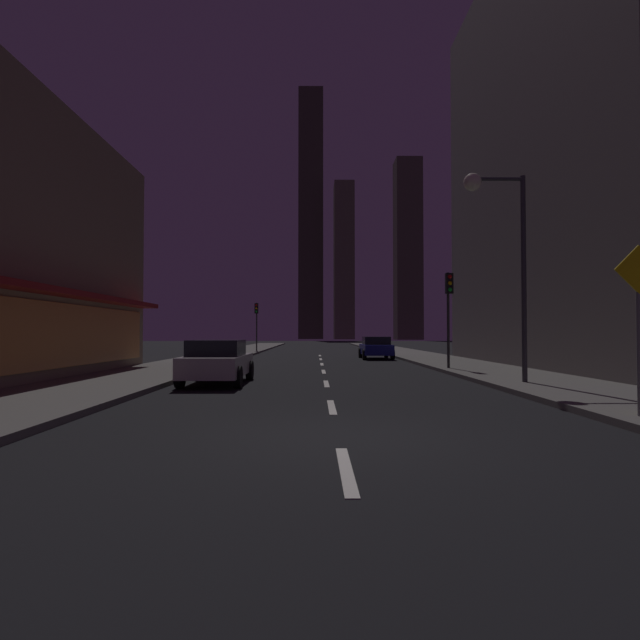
{
  "coord_description": "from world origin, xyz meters",
  "views": [
    {
      "loc": [
        -0.38,
        -8.2,
        1.67
      ],
      "look_at": [
        0.0,
        28.62,
        2.64
      ],
      "focal_mm": 28.27,
      "sensor_mm": 36.0,
      "label": 1
    }
  ],
  "objects_px": {
    "traffic_light_near_right": "(449,299)",
    "street_lamp_right": "(497,226)",
    "car_parked_near": "(218,361)",
    "car_parked_far": "(376,347)",
    "traffic_light_far_left": "(257,316)",
    "pedestrian_crossing_sign": "(639,315)",
    "fire_hydrant_far_left": "(231,352)"
  },
  "relations": [
    {
      "from": "fire_hydrant_far_left",
      "to": "street_lamp_right",
      "type": "xyz_separation_m",
      "value": [
        11.28,
        -17.58,
        4.61
      ]
    },
    {
      "from": "traffic_light_near_right",
      "to": "traffic_light_far_left",
      "type": "relative_size",
      "value": 1.0
    },
    {
      "from": "car_parked_near",
      "to": "traffic_light_far_left",
      "type": "height_order",
      "value": "traffic_light_far_left"
    },
    {
      "from": "car_parked_near",
      "to": "traffic_light_near_right",
      "type": "bearing_deg",
      "value": 30.02
    },
    {
      "from": "car_parked_near",
      "to": "car_parked_far",
      "type": "xyz_separation_m",
      "value": [
        7.2,
        16.08,
        0.0
      ]
    },
    {
      "from": "traffic_light_near_right",
      "to": "traffic_light_far_left",
      "type": "bearing_deg",
      "value": 116.35
    },
    {
      "from": "traffic_light_near_right",
      "to": "street_lamp_right",
      "type": "distance_m",
      "value": 6.51
    },
    {
      "from": "traffic_light_far_left",
      "to": "street_lamp_right",
      "type": "xyz_separation_m",
      "value": [
        10.88,
        -28.44,
        1.87
      ]
    },
    {
      "from": "traffic_light_near_right",
      "to": "street_lamp_right",
      "type": "bearing_deg",
      "value": -91.1
    },
    {
      "from": "car_parked_far",
      "to": "traffic_light_far_left",
      "type": "bearing_deg",
      "value": 128.63
    },
    {
      "from": "street_lamp_right",
      "to": "traffic_light_far_left",
      "type": "bearing_deg",
      "value": 110.93
    },
    {
      "from": "fire_hydrant_far_left",
      "to": "street_lamp_right",
      "type": "distance_m",
      "value": 21.39
    },
    {
      "from": "traffic_light_near_right",
      "to": "pedestrian_crossing_sign",
      "type": "height_order",
      "value": "traffic_light_near_right"
    },
    {
      "from": "traffic_light_far_left",
      "to": "pedestrian_crossing_sign",
      "type": "height_order",
      "value": "traffic_light_far_left"
    },
    {
      "from": "car_parked_near",
      "to": "car_parked_far",
      "type": "distance_m",
      "value": 17.62
    },
    {
      "from": "car_parked_near",
      "to": "traffic_light_far_left",
      "type": "relative_size",
      "value": 1.01
    },
    {
      "from": "car_parked_far",
      "to": "pedestrian_crossing_sign",
      "type": "xyz_separation_m",
      "value": [
        2.0,
        -23.57,
        1.28
      ]
    },
    {
      "from": "fire_hydrant_far_left",
      "to": "pedestrian_crossing_sign",
      "type": "relative_size",
      "value": 0.21
    },
    {
      "from": "car_parked_near",
      "to": "car_parked_far",
      "type": "height_order",
      "value": "same"
    },
    {
      "from": "traffic_light_near_right",
      "to": "fire_hydrant_far_left",
      "type": "bearing_deg",
      "value": 135.14
    },
    {
      "from": "traffic_light_far_left",
      "to": "pedestrian_crossing_sign",
      "type": "bearing_deg",
      "value": -72.38
    },
    {
      "from": "street_lamp_right",
      "to": "pedestrian_crossing_sign",
      "type": "relative_size",
      "value": 2.09
    },
    {
      "from": "car_parked_far",
      "to": "traffic_light_near_right",
      "type": "relative_size",
      "value": 1.01
    },
    {
      "from": "fire_hydrant_far_left",
      "to": "traffic_light_near_right",
      "type": "xyz_separation_m",
      "value": [
        11.4,
        -11.34,
        2.74
      ]
    },
    {
      "from": "pedestrian_crossing_sign",
      "to": "traffic_light_near_right",
      "type": "bearing_deg",
      "value": 90.45
    },
    {
      "from": "street_lamp_right",
      "to": "fire_hydrant_far_left",
      "type": "bearing_deg",
      "value": 122.69
    },
    {
      "from": "traffic_light_near_right",
      "to": "pedestrian_crossing_sign",
      "type": "xyz_separation_m",
      "value": [
        0.1,
        -12.74,
        -1.18
      ]
    },
    {
      "from": "car_parked_far",
      "to": "traffic_light_far_left",
      "type": "distance_m",
      "value": 14.78
    },
    {
      "from": "fire_hydrant_far_left",
      "to": "pedestrian_crossing_sign",
      "type": "distance_m",
      "value": 26.74
    },
    {
      "from": "car_parked_near",
      "to": "traffic_light_far_left",
      "type": "xyz_separation_m",
      "value": [
        -1.9,
        27.47,
        2.45
      ]
    },
    {
      "from": "car_parked_far",
      "to": "traffic_light_far_left",
      "type": "xyz_separation_m",
      "value": [
        -9.1,
        11.39,
        2.45
      ]
    },
    {
      "from": "car_parked_far",
      "to": "street_lamp_right",
      "type": "distance_m",
      "value": 17.69
    }
  ]
}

